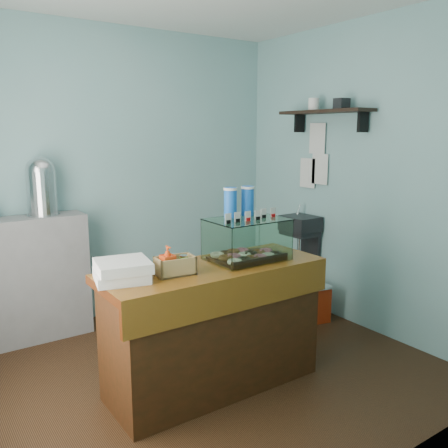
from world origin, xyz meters
TOP-DOWN VIEW (x-y plane):
  - ground at (0.00, 0.00)m, footprint 3.50×3.50m
  - room_shell at (0.03, 0.01)m, footprint 3.54×3.04m
  - counter at (0.00, -0.25)m, footprint 1.60×0.60m
  - back_shelf at (-0.90, 1.32)m, footprint 1.00×0.32m
  - display_case at (0.30, -0.22)m, footprint 0.55×0.41m
  - condiment_crate at (-0.33, -0.28)m, footprint 0.26×0.18m
  - pastry_boxes at (-0.65, -0.20)m, footprint 0.39×0.39m
  - coffee_urn at (-0.73, 1.34)m, footprint 0.28×0.28m
  - red_cooler at (1.41, 0.26)m, footprint 0.47×0.39m

SIDE VIEW (x-z plane):
  - ground at x=0.00m, z-range 0.00..0.00m
  - red_cooler at x=1.41m, z-range 0.00..0.36m
  - counter at x=0.00m, z-range 0.01..0.91m
  - back_shelf at x=-0.90m, z-range 0.00..1.10m
  - pastry_boxes at x=-0.65m, z-range 0.90..1.03m
  - condiment_crate at x=-0.33m, z-range 0.87..1.07m
  - display_case at x=0.30m, z-range 0.80..1.32m
  - coffee_urn at x=-0.73m, z-range 1.11..1.62m
  - room_shell at x=0.03m, z-range 0.30..3.12m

